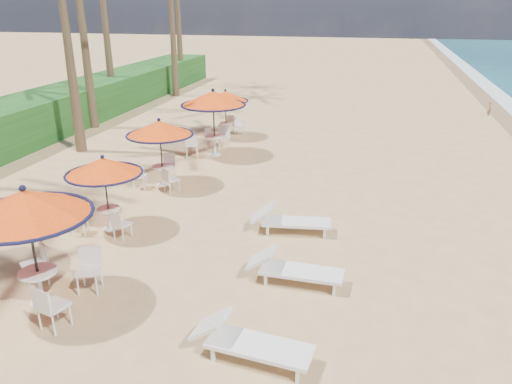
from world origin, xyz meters
TOP-DOWN VIEW (x-y plane):
  - ground at (0.00, 0.00)m, footprint 160.00×160.00m
  - scrub_hedge at (-13.50, 11.00)m, footprint 3.00×40.00m
  - station_0 at (-4.79, -0.20)m, footprint 2.51×2.51m
  - station_1 at (-5.28, 3.30)m, footprint 2.04×2.04m
  - station_2 at (-5.28, 6.93)m, footprint 2.21×2.21m
  - station_3 at (-4.72, 10.79)m, footprint 2.57×2.57m
  - station_4 at (-5.04, 13.73)m, footprint 2.07×2.07m
  - lounger_near at (-0.30, -0.87)m, footprint 2.22×0.92m
  - lounger_mid at (0.02, 1.79)m, footprint 2.14×0.72m
  - lounger_far at (-0.51, 4.31)m, footprint 2.20×0.93m
  - person at (7.50, 21.14)m, footprint 0.27×0.34m

SIDE VIEW (x-z plane):
  - ground at x=0.00m, z-range 0.00..0.00m
  - lounger_mid at x=0.02m, z-range -0.02..0.74m
  - lounger_far at x=-0.51m, z-range -0.02..0.74m
  - lounger_near at x=-0.30m, z-range -0.03..0.75m
  - person at x=7.50m, z-range 0.00..0.83m
  - scrub_hedge at x=-13.50m, z-range 0.00..1.80m
  - station_4 at x=-5.04m, z-range 0.50..2.66m
  - station_1 at x=-5.28m, z-range 0.56..2.68m
  - station_2 at x=-5.28m, z-range 0.53..2.84m
  - station_0 at x=-4.79m, z-range 0.60..3.22m
  - station_3 at x=-4.72m, z-range 0.62..3.30m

